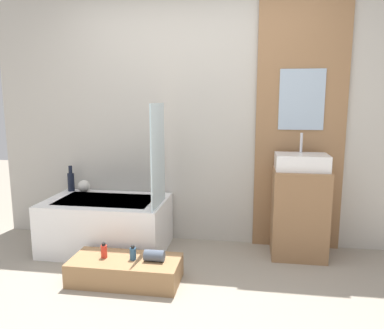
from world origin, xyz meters
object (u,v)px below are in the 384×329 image
at_px(bathtub, 107,224).
at_px(vase_round_light, 84,186).
at_px(vase_tall_dark, 71,181).
at_px(bottle_soap_primary, 104,251).
at_px(wooden_step_bench, 125,270).
at_px(bottle_soap_secondary, 133,253).
at_px(sink, 302,162).

distance_m(bathtub, vase_round_light, 0.53).
bearing_deg(vase_tall_dark, bottle_soap_primary, -51.56).
distance_m(wooden_step_bench, bottle_soap_primary, 0.23).
xyz_separation_m(bottle_soap_primary, bottle_soap_secondary, (0.24, -0.00, -0.00)).
bearing_deg(sink, wooden_step_bench, -152.30).
relative_size(sink, vase_tall_dark, 1.74).
bearing_deg(wooden_step_bench, bottle_soap_primary, 180.00).
relative_size(wooden_step_bench, bottle_soap_primary, 7.04).
height_order(vase_tall_dark, bottle_soap_secondary, vase_tall_dark).
xyz_separation_m(bathtub, sink, (1.83, 0.14, 0.64)).
bearing_deg(wooden_step_bench, vase_round_light, 130.14).
bearing_deg(bottle_soap_secondary, sink, 28.83).
bearing_deg(sink, vase_round_light, 176.95).
bearing_deg(bottle_soap_secondary, bathtub, 126.72).
relative_size(vase_tall_dark, bottle_soap_secondary, 2.29).
bearing_deg(sink, bottle_soap_secondary, -151.17).
xyz_separation_m(vase_round_light, bottle_soap_secondary, (0.80, -0.87, -0.32)).
height_order(bathtub, bottle_soap_secondary, bathtub).
xyz_separation_m(wooden_step_bench, sink, (1.44, 0.75, 0.80)).
bearing_deg(sink, vase_tall_dark, 176.46).
distance_m(wooden_step_bench, vase_round_light, 1.23).
xyz_separation_m(bathtub, bottle_soap_secondary, (0.46, -0.62, -0.01)).
distance_m(sink, bottle_soap_secondary, 1.69).
height_order(vase_round_light, bottle_soap_secondary, vase_round_light).
relative_size(sink, bottle_soap_secondary, 3.99).
xyz_separation_m(vase_tall_dark, bottle_soap_primary, (0.71, -0.90, -0.36)).
relative_size(vase_tall_dark, bottle_soap_primary, 2.15).
height_order(wooden_step_bench, vase_round_light, vase_round_light).
bearing_deg(sink, bathtub, -175.72).
bearing_deg(bathtub, bottle_soap_primary, -70.56).
relative_size(bathtub, wooden_step_bench, 1.31).
height_order(wooden_step_bench, sink, sink).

